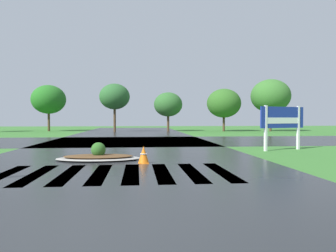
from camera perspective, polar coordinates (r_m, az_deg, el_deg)
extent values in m
cube|color=#232628|center=(14.05, -7.93, -5.19)|extent=(11.09, 80.00, 0.01)
cube|color=#232628|center=(22.89, -6.94, -2.63)|extent=(90.00, 9.98, 0.01)
cube|color=white|center=(10.42, -26.81, -7.65)|extent=(0.45, 3.57, 0.01)
cube|color=white|center=(10.13, -22.02, -7.86)|extent=(0.45, 3.57, 0.01)
cube|color=white|center=(9.91, -16.98, -8.02)|extent=(0.45, 3.57, 0.01)
cube|color=white|center=(9.77, -11.75, -8.12)|extent=(0.45, 3.57, 0.01)
cube|color=white|center=(9.71, -6.42, -8.16)|extent=(0.45, 3.57, 0.01)
cube|color=white|center=(9.74, -1.06, -8.12)|extent=(0.45, 3.57, 0.01)
cube|color=white|center=(9.84, 4.22, -8.02)|extent=(0.45, 3.57, 0.01)
cube|color=white|center=(10.03, 9.35, -7.86)|extent=(0.45, 3.57, 0.01)
cube|color=white|center=(18.08, 21.77, -0.28)|extent=(0.15, 0.15, 2.23)
cube|color=white|center=(16.55, 16.67, -0.39)|extent=(0.15, 0.15, 2.23)
cube|color=navy|center=(17.29, 19.35, 1.43)|extent=(2.63, 1.03, 1.06)
cube|color=white|center=(17.29, 19.34, 0.91)|extent=(2.01, 0.81, 0.30)
ellipsoid|color=#9E9B93|center=(12.90, -12.05, -5.55)|extent=(3.22, 1.68, 0.12)
ellipsoid|color=brown|center=(12.89, -12.05, -5.15)|extent=(2.64, 1.38, 0.10)
sphere|color=#2D6023|center=(12.86, -12.05, -4.05)|extent=(0.56, 0.56, 0.56)
cone|color=orange|center=(11.66, -4.29, -5.02)|extent=(0.40, 0.40, 0.62)
torus|color=white|center=(11.66, -4.29, -4.87)|extent=(0.25, 0.25, 0.04)
cube|color=orange|center=(11.70, -4.28, -6.46)|extent=(0.36, 0.36, 0.03)
cylinder|color=#4C3823|center=(42.20, -20.08, 0.79)|extent=(0.28, 0.28, 2.43)
ellipsoid|color=#246920|center=(42.26, -20.11, 4.38)|extent=(4.09, 4.09, 3.48)
cylinder|color=#4C3823|center=(38.49, -9.29, 1.13)|extent=(0.28, 0.28, 2.87)
ellipsoid|color=#2B5E2D|center=(38.57, -9.30, 5.10)|extent=(3.52, 3.52, 2.99)
cylinder|color=#4C3823|center=(39.57, 0.03, 0.56)|extent=(0.28, 0.28, 2.04)
ellipsoid|color=#2F642B|center=(39.60, 0.03, 3.78)|extent=(3.44, 3.44, 2.92)
cylinder|color=#4C3823|center=(40.05, 9.71, 0.49)|extent=(0.28, 0.28, 1.96)
ellipsoid|color=#306422|center=(40.08, 9.73, 3.94)|extent=(4.10, 4.10, 3.49)
cylinder|color=#4C3823|center=(41.21, 17.44, 0.92)|extent=(0.28, 0.28, 2.61)
ellipsoid|color=#366D2B|center=(41.29, 17.47, 5.02)|extent=(4.70, 4.70, 4.00)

